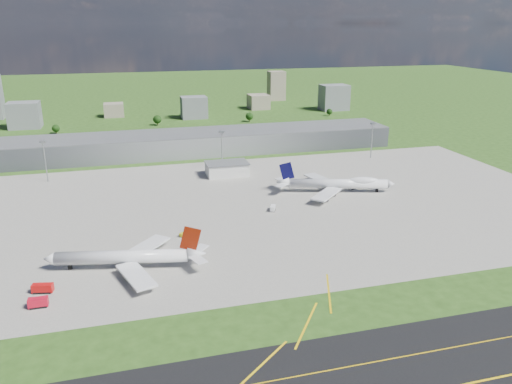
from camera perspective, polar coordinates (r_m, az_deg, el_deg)
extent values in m
plane|color=#2A4B17|center=(368.46, -6.48, 3.98)|extent=(1400.00, 1400.00, 0.00)
cube|color=gray|center=(267.25, -0.66, -1.64)|extent=(360.00, 190.00, 0.08)
cube|color=gray|center=(381.09, -6.87, 5.62)|extent=(300.00, 42.00, 15.00)
cube|color=silver|center=(321.59, -3.35, 2.62)|extent=(26.00, 16.00, 8.00)
cylinder|color=gray|center=(331.12, -22.94, 3.15)|extent=(0.70, 0.70, 25.00)
cube|color=gray|center=(328.25, -23.22, 5.30)|extent=(3.50, 2.00, 1.20)
cylinder|color=gray|center=(333.59, -3.91, 4.71)|extent=(0.70, 0.70, 25.00)
cube|color=gray|center=(330.74, -3.96, 6.86)|extent=(3.50, 2.00, 1.20)
cylinder|color=gray|center=(370.31, 13.10, 5.67)|extent=(0.70, 0.70, 25.00)
cube|color=gray|center=(367.74, 13.25, 7.61)|extent=(3.50, 2.00, 1.20)
cylinder|color=white|center=(206.74, -15.08, -7.19)|extent=(52.12, 15.94, 5.39)
cone|color=white|center=(214.40, -22.56, -7.07)|extent=(5.50, 6.20, 5.39)
cone|color=white|center=(202.37, -6.79, -6.99)|extent=(8.14, 6.75, 5.39)
cube|color=maroon|center=(207.83, -15.53, -7.60)|extent=(42.29, 10.91, 1.17)
cube|color=white|center=(194.76, -13.54, -9.26)|extent=(14.98, 24.72, 0.81)
cube|color=white|center=(217.40, -12.42, -6.11)|extent=(21.60, 22.81, 0.81)
cube|color=maroon|center=(199.82, -7.51, -5.32)|extent=(8.85, 2.27, 10.86)
cylinder|color=#38383D|center=(198.88, -13.97, -9.24)|extent=(5.43, 3.83, 2.88)
cylinder|color=#38383D|center=(215.46, -13.10, -6.90)|extent=(5.43, 3.83, 2.88)
cube|color=black|center=(203.81, -13.71, -8.66)|extent=(1.63, 1.35, 2.25)
cube|color=black|center=(210.91, -13.34, -7.65)|extent=(1.63, 1.35, 2.25)
cube|color=black|center=(213.60, -20.48, -8.04)|extent=(1.63, 1.35, 2.25)
cylinder|color=white|center=(292.27, 9.33, 0.94)|extent=(56.01, 20.96, 5.66)
cone|color=white|center=(298.39, 15.15, 0.90)|extent=(5.94, 6.70, 5.66)
cone|color=white|center=(289.00, 3.06, 1.12)|extent=(8.58, 7.45, 5.66)
cube|color=navy|center=(293.09, 9.67, 0.62)|extent=(45.29, 14.96, 1.19)
ellipsoid|color=white|center=(294.33, 12.18, 1.24)|extent=(18.98, 10.41, 5.10)
cube|color=white|center=(304.78, 7.42, 1.46)|extent=(14.18, 26.72, 0.82)
cube|color=white|center=(278.61, 8.05, -0.24)|extent=(24.02, 23.64, 0.82)
cube|color=#080739|center=(287.16, 3.54, 2.39)|extent=(8.88, 2.93, 11.04)
cylinder|color=#38383D|center=(300.38, 8.18, 0.82)|extent=(5.63, 4.19, 2.92)
cylinder|color=#38383D|center=(308.40, 7.00, 1.34)|extent=(5.63, 4.19, 2.92)
cylinder|color=#38383D|center=(284.92, 8.58, -0.20)|extent=(5.63, 4.19, 2.92)
cylinder|color=#38383D|center=(275.68, 7.74, -0.81)|extent=(5.63, 4.19, 2.92)
cube|color=black|center=(296.57, 8.13, 0.48)|extent=(1.71, 1.45, 2.28)
cube|color=black|center=(288.84, 8.33, -0.03)|extent=(1.71, 1.45, 2.28)
cube|color=black|center=(297.72, 13.64, 0.20)|extent=(1.71, 1.45, 2.28)
cube|color=red|center=(199.92, -23.20, -10.04)|extent=(7.83, 4.27, 2.97)
cube|color=black|center=(200.60, -23.15, -10.41)|extent=(6.78, 4.18, 0.70)
cube|color=red|center=(191.10, -23.63, -11.46)|extent=(6.58, 2.87, 3.06)
cube|color=black|center=(191.83, -23.57, -11.86)|extent=(5.59, 3.01, 0.70)
cube|color=#D3CB0C|center=(232.25, -8.31, -4.79)|extent=(4.02, 3.71, 1.41)
cube|color=black|center=(232.53, -8.30, -4.95)|extent=(3.66, 3.48, 0.70)
cube|color=white|center=(260.58, 1.94, -1.83)|extent=(4.27, 5.79, 2.33)
cube|color=black|center=(260.99, 1.94, -2.07)|extent=(4.06, 5.11, 0.70)
cube|color=white|center=(299.66, 10.95, 0.58)|extent=(5.11, 3.87, 2.06)
cube|color=black|center=(299.97, 10.94, 0.39)|extent=(4.52, 3.68, 0.70)
cube|color=slate|center=(516.61, -24.94, 7.97)|extent=(28.00, 22.00, 24.00)
cube|color=gray|center=(549.48, -15.93, 9.00)|extent=(20.00, 18.00, 14.00)
cube|color=slate|center=(524.20, -7.11, 9.57)|extent=(26.00, 20.00, 22.00)
cube|color=gray|center=(579.57, 0.29, 10.28)|extent=(22.00, 24.00, 16.00)
cube|color=slate|center=(577.45, 8.91, 10.63)|extent=(30.00, 22.00, 28.00)
cube|color=gray|center=(646.54, 2.34, 12.04)|extent=(20.00, 18.00, 36.00)
cylinder|color=#382314|center=(479.98, -21.87, 6.38)|extent=(0.70, 0.70, 3.00)
sphere|color=black|center=(479.35, -21.92, 6.78)|extent=(6.75, 6.75, 6.75)
cylinder|color=#382314|center=(492.27, -11.19, 7.69)|extent=(0.70, 0.70, 3.60)
sphere|color=black|center=(491.53, -11.22, 8.15)|extent=(8.10, 8.10, 8.10)
cylinder|color=#382314|center=(501.48, -0.75, 8.22)|extent=(0.70, 0.70, 3.40)
sphere|color=black|center=(500.80, -0.76, 8.65)|extent=(7.65, 7.65, 7.65)
cylinder|color=#382314|center=(539.76, 8.38, 8.75)|extent=(0.70, 0.70, 2.80)
sphere|color=black|center=(539.23, 8.39, 9.08)|extent=(6.30, 6.30, 6.30)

